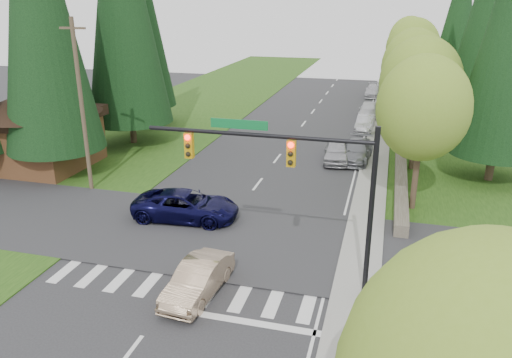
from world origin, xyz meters
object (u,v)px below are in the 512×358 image
at_px(sedan_champagne, 198,279).
at_px(parked_car_e, 374,91).
at_px(parked_car_c, 365,123).
at_px(parked_car_a, 337,151).
at_px(parked_car_d, 369,110).
at_px(suv_navy, 186,206).
at_px(parked_car_b, 356,151).

xyz_separation_m(sedan_champagne, parked_car_e, (4.66, 44.43, 0.01)).
bearing_deg(parked_car_c, parked_car_a, -96.08).
xyz_separation_m(parked_car_a, parked_car_e, (1.40, 25.97, -0.06)).
bearing_deg(sedan_champagne, parked_car_c, 85.41).
xyz_separation_m(sedan_champagne, parked_car_a, (3.26, 18.46, 0.07)).
bearing_deg(sedan_champagne, parked_car_d, 86.95).
height_order(suv_navy, parked_car_c, suv_navy).
distance_m(suv_navy, parked_car_d, 27.86).
distance_m(suv_navy, parked_car_a, 13.60).
height_order(sedan_champagne, parked_car_c, sedan_champagne).
xyz_separation_m(suv_navy, parked_car_d, (7.86, 26.73, -0.01)).
bearing_deg(parked_car_a, parked_car_b, 16.83).
distance_m(parked_car_c, parked_car_d, 5.44).
relative_size(parked_car_b, parked_car_d, 1.12).
relative_size(parked_car_a, parked_car_b, 0.90).
distance_m(suv_navy, parked_car_c, 22.70).
height_order(sedan_champagne, parked_car_d, parked_car_d).
relative_size(sedan_champagne, parked_car_b, 0.84).
bearing_deg(parked_car_a, suv_navy, -123.69).
bearing_deg(parked_car_c, parked_car_d, 92.46).
bearing_deg(suv_navy, parked_car_e, -15.98).
relative_size(suv_navy, parked_car_a, 1.24).
distance_m(sedan_champagne, suv_navy, 7.23).
height_order(suv_navy, parked_car_b, suv_navy).
bearing_deg(parked_car_b, sedan_champagne, -99.46).
distance_m(parked_car_b, parked_car_d, 14.22).
distance_m(parked_car_a, parked_car_d, 14.82).
height_order(parked_car_b, parked_car_d, parked_car_d).
bearing_deg(parked_car_a, parked_car_c, 76.11).
bearing_deg(parked_car_d, parked_car_c, -88.86).
xyz_separation_m(suv_navy, parked_car_b, (7.78, 12.51, -0.05)).
bearing_deg(parked_car_e, suv_navy, -102.02).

